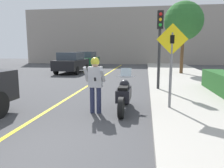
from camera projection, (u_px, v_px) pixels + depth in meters
name	position (u px, v px, depth m)	size (l,w,h in m)	color
ground_plane	(7.00, 157.00, 3.88)	(80.00, 80.00, 0.00)	#424244
sidewalk_curb	(220.00, 106.00, 7.05)	(4.40, 44.00, 0.15)	#ADA89E
road_center_line	(78.00, 92.00, 9.83)	(0.12, 36.00, 0.01)	yellow
building_backdrop	(128.00, 36.00, 28.70)	(28.00, 1.20, 7.26)	gray
motorcycle	(124.00, 95.00, 6.78)	(0.62, 2.19, 1.29)	black
person_biker	(95.00, 80.00, 6.43)	(0.59, 0.46, 1.67)	#282D4C
crossing_sign	(171.00, 58.00, 6.41)	(0.91, 0.08, 2.48)	slate
traffic_light	(160.00, 35.00, 9.44)	(0.26, 0.30, 3.38)	#2D2D30
street_tree	(184.00, 21.00, 15.68)	(2.78, 2.78, 5.16)	brown
parked_car_black	(72.00, 62.00, 17.79)	(1.88, 4.20, 1.68)	black
parked_car_green	(87.00, 59.00, 23.22)	(1.88, 4.20, 1.68)	black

